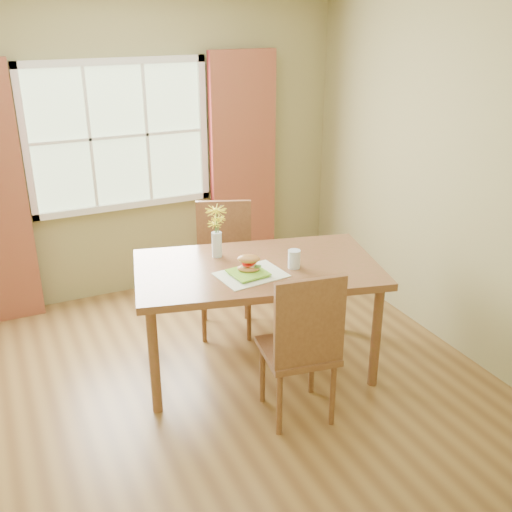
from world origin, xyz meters
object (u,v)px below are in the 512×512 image
object	(u,v)px
dining_table	(257,277)
chair_far	(225,261)
croissant_sandwich	(249,263)
chair_near	(303,343)
flower_vase	(216,227)
water_glass	(294,259)

from	to	relation	value
dining_table	chair_far	bearing A→B (deg)	100.71
croissant_sandwich	chair_near	bearing A→B (deg)	-53.55
flower_vase	dining_table	bearing A→B (deg)	-55.45
dining_table	croissant_sandwich	size ratio (longest dim) A/B	9.82
chair_near	dining_table	bearing A→B (deg)	97.39
chair_near	chair_far	xyz separation A→B (m)	(0.05, 1.42, 0.00)
chair_far	water_glass	world-z (taller)	chair_far
dining_table	water_glass	world-z (taller)	water_glass
chair_near	chair_far	size ratio (longest dim) A/B	1.00
chair_far	water_glass	distance (m)	0.92
water_glass	flower_vase	xyz separation A→B (m)	(-0.42, 0.42, 0.17)
dining_table	chair_near	distance (m)	0.73
croissant_sandwich	flower_vase	xyz separation A→B (m)	(-0.09, 0.38, 0.16)
chair_near	croissant_sandwich	bearing A→B (deg)	107.23
chair_far	dining_table	bearing A→B (deg)	-71.71
croissant_sandwich	flower_vase	distance (m)	0.42
dining_table	chair_near	bearing A→B (deg)	-77.67
chair_far	water_glass	xyz separation A→B (m)	(0.19, -0.85, 0.31)
chair_near	flower_vase	world-z (taller)	flower_vase
water_glass	flower_vase	size ratio (longest dim) A/B	0.34
dining_table	flower_vase	distance (m)	0.47
water_glass	dining_table	bearing A→B (deg)	147.93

